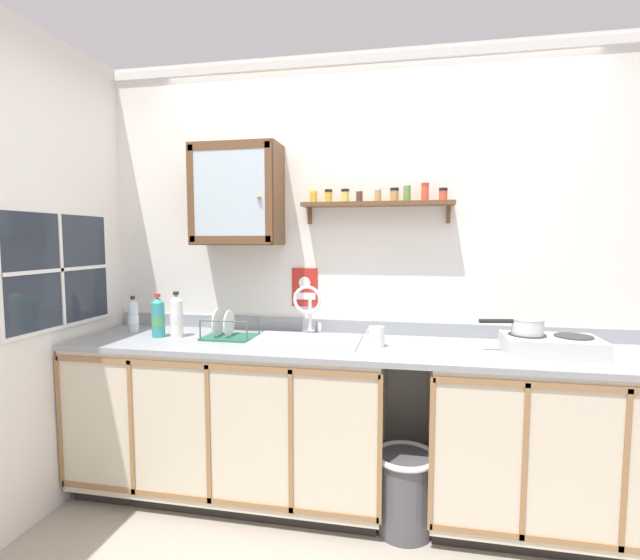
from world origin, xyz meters
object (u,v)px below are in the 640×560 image
(sink, at_px, (306,346))
(trash_bin, at_px, (405,490))
(warning_sign, at_px, (305,288))
(hot_plate_stove, at_px, (551,345))
(bottle_water_clear_0, at_px, (133,316))
(bottle_opaque_white_2, at_px, (177,316))
(wall_cabinet, at_px, (237,195))
(mug, at_px, (376,337))
(dish_rack, at_px, (228,332))
(bottle_detergent_teal_1, at_px, (158,318))
(saucepan, at_px, (526,325))

(sink, height_order, trash_bin, sink)
(sink, xyz_separation_m, warning_sign, (-0.07, 0.28, 0.30))
(hot_plate_stove, height_order, bottle_water_clear_0, bottle_water_clear_0)
(bottle_opaque_white_2, xyz_separation_m, wall_cabinet, (0.31, 0.20, 0.71))
(bottle_water_clear_0, relative_size, wall_cabinet, 0.37)
(hot_plate_stove, relative_size, mug, 4.15)
(hot_plate_stove, height_order, dish_rack, dish_rack)
(bottle_detergent_teal_1, relative_size, trash_bin, 0.62)
(warning_sign, bearing_deg, bottle_opaque_white_2, -155.22)
(bottle_opaque_white_2, xyz_separation_m, mug, (1.16, -0.02, -0.07))
(bottle_water_clear_0, distance_m, trash_bin, 1.87)
(sink, xyz_separation_m, trash_bin, (0.56, -0.21, -0.67))
(hot_plate_stove, bearing_deg, dish_rack, 178.58)
(saucepan, bearing_deg, trash_bin, -162.92)
(bottle_detergent_teal_1, height_order, wall_cabinet, wall_cabinet)
(bottle_water_clear_0, relative_size, warning_sign, 0.93)
(hot_plate_stove, xyz_separation_m, dish_rack, (-1.73, 0.04, -0.01))
(hot_plate_stove, bearing_deg, sink, 177.63)
(bottle_opaque_white_2, distance_m, warning_sign, 0.78)
(sink, bearing_deg, hot_plate_stove, -2.37)
(dish_rack, bearing_deg, saucepan, -0.82)
(bottle_opaque_white_2, xyz_separation_m, trash_bin, (1.33, -0.17, -0.82))
(bottle_water_clear_0, bearing_deg, bottle_detergent_teal_1, -25.49)
(bottle_detergent_teal_1, xyz_separation_m, bottle_opaque_white_2, (0.11, 0.02, 0.01))
(trash_bin, bearing_deg, hot_plate_stove, 12.93)
(sink, height_order, mug, sink)
(wall_cabinet, bearing_deg, dish_rack, -90.62)
(dish_rack, distance_m, wall_cabinet, 0.82)
(wall_cabinet, height_order, warning_sign, wall_cabinet)
(sink, relative_size, bottle_opaque_white_2, 2.23)
(bottle_water_clear_0, height_order, trash_bin, bottle_water_clear_0)
(bottle_water_clear_0, height_order, wall_cabinet, wall_cabinet)
(bottle_water_clear_0, bearing_deg, dish_rack, -5.39)
(bottle_water_clear_0, bearing_deg, trash_bin, -9.02)
(saucepan, xyz_separation_m, bottle_opaque_white_2, (-1.92, -0.01, -0.01))
(bottle_opaque_white_2, xyz_separation_m, warning_sign, (0.70, 0.32, 0.15))
(warning_sign, height_order, trash_bin, warning_sign)
(bottle_water_clear_0, height_order, mug, bottle_water_clear_0)
(warning_sign, bearing_deg, trash_bin, -37.82)
(saucepan, height_order, bottle_opaque_white_2, bottle_opaque_white_2)
(saucepan, xyz_separation_m, warning_sign, (-1.22, 0.31, 0.13))
(bottle_detergent_teal_1, bearing_deg, trash_bin, -6.08)
(mug, bearing_deg, trash_bin, -42.66)
(saucepan, distance_m, mug, 0.76)
(wall_cabinet, bearing_deg, sink, -18.89)
(bottle_water_clear_0, height_order, dish_rack, bottle_water_clear_0)
(bottle_opaque_white_2, distance_m, trash_bin, 1.57)
(bottle_opaque_white_2, relative_size, trash_bin, 0.65)
(mug, distance_m, trash_bin, 0.79)
(dish_rack, bearing_deg, bottle_opaque_white_2, -173.91)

